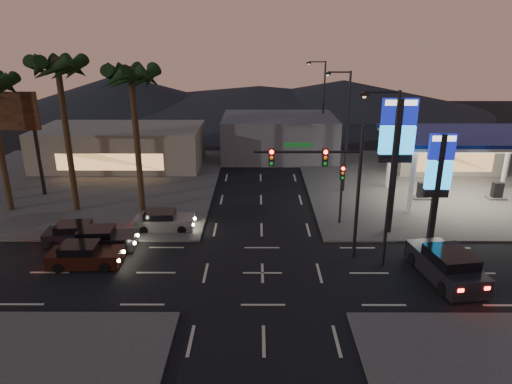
{
  "coord_description": "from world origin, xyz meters",
  "views": [
    {
      "loc": [
        -0.27,
        -22.72,
        12.71
      ],
      "look_at": [
        -0.38,
        5.26,
        3.0
      ],
      "focal_mm": 32.0,
      "sensor_mm": 36.0,
      "label": 1
    }
  ],
  "objects_px": {
    "car_lane_a_front": "(101,239)",
    "car_lane_b_mid": "(78,234)",
    "pylon_sign_short": "(439,171)",
    "pylon_sign_tall": "(397,140)",
    "car_lane_a_mid": "(84,256)",
    "traffic_signal_mast": "(329,174)",
    "suv_station": "(446,265)",
    "car_lane_b_front": "(164,221)",
    "gas_station": "(468,138)"
  },
  "relations": [
    {
      "from": "car_lane_a_front",
      "to": "car_lane_b_front",
      "type": "bearing_deg",
      "value": 42.43
    },
    {
      "from": "pylon_sign_tall",
      "to": "car_lane_a_mid",
      "type": "xyz_separation_m",
      "value": [
        -18.77,
        -4.65,
        -5.76
      ]
    },
    {
      "from": "pylon_sign_tall",
      "to": "pylon_sign_short",
      "type": "bearing_deg",
      "value": -21.8
    },
    {
      "from": "gas_station",
      "to": "car_lane_b_front",
      "type": "relative_size",
      "value": 2.94
    },
    {
      "from": "car_lane_a_mid",
      "to": "car_lane_b_mid",
      "type": "distance_m",
      "value": 3.34
    },
    {
      "from": "car_lane_a_front",
      "to": "car_lane_b_front",
      "type": "xyz_separation_m",
      "value": [
        3.32,
        3.03,
        -0.03
      ]
    },
    {
      "from": "pylon_sign_tall",
      "to": "pylon_sign_short",
      "type": "xyz_separation_m",
      "value": [
        2.5,
        -1.0,
        -1.74
      ]
    },
    {
      "from": "traffic_signal_mast",
      "to": "car_lane_a_mid",
      "type": "xyz_separation_m",
      "value": [
        -14.03,
        -1.14,
        -4.59
      ]
    },
    {
      "from": "car_lane_b_front",
      "to": "car_lane_a_front",
      "type": "bearing_deg",
      "value": -137.57
    },
    {
      "from": "pylon_sign_tall",
      "to": "suv_station",
      "type": "relative_size",
      "value": 1.64
    },
    {
      "from": "pylon_sign_tall",
      "to": "car_lane_a_front",
      "type": "distance_m",
      "value": 19.56
    },
    {
      "from": "gas_station",
      "to": "car_lane_b_mid",
      "type": "xyz_separation_m",
      "value": [
        -27.77,
        -8.17,
        -4.44
      ]
    },
    {
      "from": "traffic_signal_mast",
      "to": "car_lane_a_front",
      "type": "relative_size",
      "value": 1.82
    },
    {
      "from": "car_lane_a_mid",
      "to": "car_lane_b_mid",
      "type": "height_order",
      "value": "car_lane_b_mid"
    },
    {
      "from": "suv_station",
      "to": "car_lane_b_front",
      "type": "bearing_deg",
      "value": 158.42
    },
    {
      "from": "car_lane_a_front",
      "to": "car_lane_b_mid",
      "type": "relative_size",
      "value": 1.02
    },
    {
      "from": "pylon_sign_short",
      "to": "suv_station",
      "type": "distance_m",
      "value": 6.44
    },
    {
      "from": "pylon_sign_short",
      "to": "traffic_signal_mast",
      "type": "bearing_deg",
      "value": -160.87
    },
    {
      "from": "car_lane_a_front",
      "to": "suv_station",
      "type": "relative_size",
      "value": 0.8
    },
    {
      "from": "pylon_sign_tall",
      "to": "car_lane_a_mid",
      "type": "distance_m",
      "value": 20.18
    },
    {
      "from": "car_lane_a_mid",
      "to": "car_lane_b_front",
      "type": "distance_m",
      "value": 6.3
    },
    {
      "from": "pylon_sign_short",
      "to": "car_lane_a_front",
      "type": "relative_size",
      "value": 1.59
    },
    {
      "from": "pylon_sign_tall",
      "to": "car_lane_b_front",
      "type": "xyz_separation_m",
      "value": [
        -15.21,
        0.54,
        -5.77
      ]
    },
    {
      "from": "gas_station",
      "to": "car_lane_b_front",
      "type": "height_order",
      "value": "gas_station"
    },
    {
      "from": "pylon_sign_short",
      "to": "traffic_signal_mast",
      "type": "height_order",
      "value": "traffic_signal_mast"
    },
    {
      "from": "traffic_signal_mast",
      "to": "suv_station",
      "type": "bearing_deg",
      "value": -22.23
    },
    {
      "from": "traffic_signal_mast",
      "to": "suv_station",
      "type": "relative_size",
      "value": 1.46
    },
    {
      "from": "pylon_sign_tall",
      "to": "suv_station",
      "type": "xyz_separation_m",
      "value": [
        1.51,
        -6.07,
        -5.58
      ]
    },
    {
      "from": "pylon_sign_tall",
      "to": "gas_station",
      "type": "bearing_deg",
      "value": 40.91
    },
    {
      "from": "pylon_sign_tall",
      "to": "suv_station",
      "type": "distance_m",
      "value": 8.38
    },
    {
      "from": "car_lane_a_front",
      "to": "car_lane_b_mid",
      "type": "bearing_deg",
      "value": 154.64
    },
    {
      "from": "car_lane_a_front",
      "to": "suv_station",
      "type": "height_order",
      "value": "suv_station"
    },
    {
      "from": "pylon_sign_short",
      "to": "car_lane_a_front",
      "type": "bearing_deg",
      "value": -175.95
    },
    {
      "from": "pylon_sign_tall",
      "to": "pylon_sign_short",
      "type": "height_order",
      "value": "pylon_sign_tall"
    },
    {
      "from": "gas_station",
      "to": "car_lane_a_mid",
      "type": "bearing_deg",
      "value": -157.0
    },
    {
      "from": "pylon_sign_short",
      "to": "suv_station",
      "type": "relative_size",
      "value": 1.28
    },
    {
      "from": "car_lane_a_mid",
      "to": "suv_station",
      "type": "distance_m",
      "value": 20.33
    },
    {
      "from": "traffic_signal_mast",
      "to": "car_lane_b_mid",
      "type": "height_order",
      "value": "traffic_signal_mast"
    },
    {
      "from": "gas_station",
      "to": "traffic_signal_mast",
      "type": "relative_size",
      "value": 1.53
    },
    {
      "from": "gas_station",
      "to": "car_lane_b_front",
      "type": "xyz_separation_m",
      "value": [
        -22.71,
        -5.96,
        -4.46
      ]
    },
    {
      "from": "car_lane_b_mid",
      "to": "pylon_sign_short",
      "type": "bearing_deg",
      "value": 1.68
    },
    {
      "from": "car_lane_b_front",
      "to": "car_lane_b_mid",
      "type": "height_order",
      "value": "car_lane_b_mid"
    },
    {
      "from": "suv_station",
      "to": "car_lane_a_front",
      "type": "bearing_deg",
      "value": 169.88
    },
    {
      "from": "car_lane_a_mid",
      "to": "suv_station",
      "type": "relative_size",
      "value": 0.78
    },
    {
      "from": "traffic_signal_mast",
      "to": "suv_station",
      "type": "distance_m",
      "value": 8.07
    },
    {
      "from": "gas_station",
      "to": "traffic_signal_mast",
      "type": "height_order",
      "value": "traffic_signal_mast"
    },
    {
      "from": "suv_station",
      "to": "pylon_sign_short",
      "type": "bearing_deg",
      "value": 78.98
    },
    {
      "from": "car_lane_a_mid",
      "to": "pylon_sign_short",
      "type": "bearing_deg",
      "value": 9.75
    },
    {
      "from": "car_lane_a_front",
      "to": "car_lane_b_mid",
      "type": "distance_m",
      "value": 1.92
    },
    {
      "from": "car_lane_b_mid",
      "to": "pylon_sign_tall",
      "type": "bearing_deg",
      "value": 4.7
    }
  ]
}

